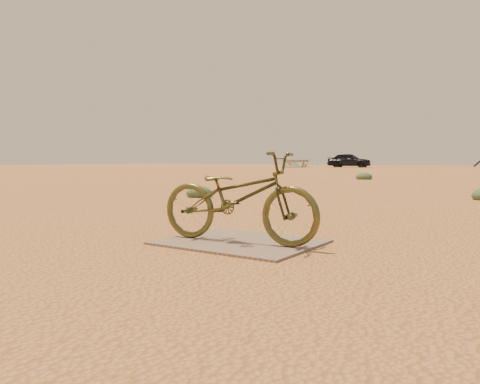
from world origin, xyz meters
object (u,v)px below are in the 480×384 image
Objects in this scene: bicycle at (238,197)px; car at (349,160)px; boat_near_left at (295,161)px; plywood_board at (240,242)px.

car reaches higher than bicycle.
car is at bearing 2.14° from boat_near_left.
car is 5.33m from boat_near_left.
bicycle is 0.38× the size of car.
bicycle reaches higher than plywood_board.
car is 0.71× the size of boat_near_left.
bicycle is at bearing -79.00° from boat_near_left.
plywood_board is 0.24× the size of boat_near_left.
plywood_board is 0.43m from bicycle.
car is (-14.16, 40.14, 0.69)m from plywood_board.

